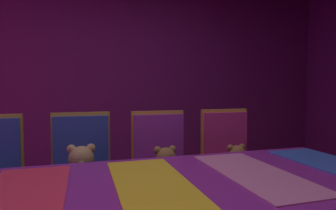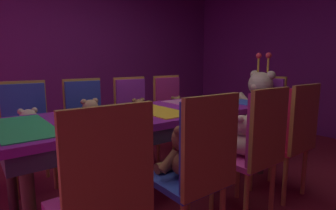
% 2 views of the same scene
% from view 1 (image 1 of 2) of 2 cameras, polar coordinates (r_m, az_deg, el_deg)
% --- Properties ---
extents(wall_left, '(0.12, 6.40, 2.80)m').
position_cam_1_polar(wall_left, '(3.83, -12.38, 6.86)').
color(wall_left, '#721E72').
rests_on(wall_left, ground_plane).
extents(banquet_table, '(0.90, 2.42, 0.75)m').
position_cam_1_polar(banquet_table, '(1.34, -3.29, -18.68)').
color(banquet_table, purple).
rests_on(banquet_table, ground_plane).
extents(chair_left_1, '(0.42, 0.41, 0.98)m').
position_cam_1_polar(chair_left_1, '(2.15, -16.80, -11.93)').
color(chair_left_1, '#2D47B2').
rests_on(chair_left_1, ground_plane).
extents(teddy_left_1, '(0.27, 0.35, 0.33)m').
position_cam_1_polar(teddy_left_1, '(2.01, -16.82, -12.93)').
color(teddy_left_1, tan).
rests_on(teddy_left_1, chair_left_1).
extents(chair_left_2, '(0.42, 0.41, 0.98)m').
position_cam_1_polar(chair_left_2, '(2.18, -1.51, -11.54)').
color(chair_left_2, purple).
rests_on(chair_left_2, ground_plane).
extents(teddy_left_2, '(0.24, 0.31, 0.29)m').
position_cam_1_polar(teddy_left_2, '(2.05, -0.44, -12.87)').
color(teddy_left_2, olive).
rests_on(teddy_left_2, chair_left_2).
extents(chair_left_3, '(0.42, 0.41, 0.98)m').
position_cam_1_polar(chair_left_3, '(2.42, 11.89, -10.17)').
color(chair_left_3, '#CC338C').
rests_on(chair_left_3, ground_plane).
extents(teddy_left_3, '(0.22, 0.29, 0.27)m').
position_cam_1_polar(teddy_left_3, '(2.30, 13.61, -11.45)').
color(teddy_left_3, olive).
rests_on(teddy_left_3, chair_left_3).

